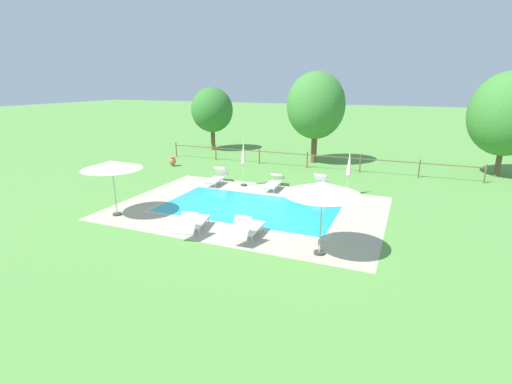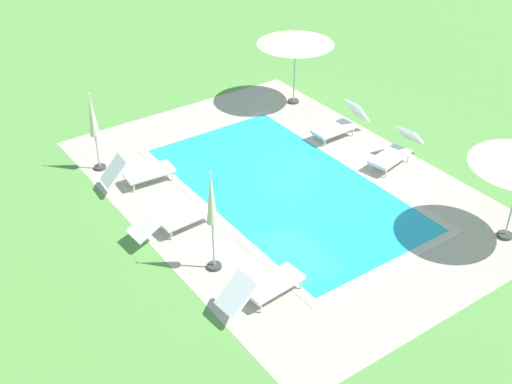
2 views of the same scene
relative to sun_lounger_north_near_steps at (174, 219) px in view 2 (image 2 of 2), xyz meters
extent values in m
plane|color=#599342|center=(0.01, -3.28, -0.35)|extent=(160.00, 160.00, 0.00)
cube|color=#B2A893|center=(0.01, -3.28, -0.35)|extent=(11.47, 8.03, 0.01)
cube|color=#23A8C1|center=(0.01, -3.28, -0.35)|extent=(7.54, 4.11, 0.01)
cube|color=#C0B59F|center=(0.01, -1.10, -0.34)|extent=(8.02, 0.24, 0.01)
cube|color=#C0B59F|center=(0.01, -5.45, -0.34)|extent=(8.02, 0.24, 0.01)
cube|color=#C0B59F|center=(3.91, -3.28, -0.34)|extent=(0.24, 4.11, 0.01)
cube|color=#C0B59F|center=(-3.88, -3.28, -0.34)|extent=(0.24, 4.11, 0.01)
cube|color=white|center=(0.02, -0.30, -0.04)|extent=(0.67, 1.33, 0.07)
cube|color=white|center=(-0.04, 0.73, 0.15)|extent=(0.64, 0.82, 0.43)
cube|color=silver|center=(0.02, -0.30, -0.09)|extent=(0.64, 1.30, 0.04)
cylinder|color=silver|center=(0.30, -0.84, -0.21)|extent=(0.04, 0.04, 0.28)
cylinder|color=silver|center=(-0.21, -0.87, -0.21)|extent=(0.04, 0.04, 0.28)
cylinder|color=silver|center=(0.24, 0.27, -0.21)|extent=(0.04, 0.04, 0.28)
cylinder|color=silver|center=(-0.27, 0.24, -0.21)|extent=(0.04, 0.04, 0.28)
cube|color=white|center=(-3.14, -0.60, -0.04)|extent=(0.71, 1.35, 0.07)
cube|color=white|center=(-3.22, 0.38, 0.22)|extent=(0.66, 0.75, 0.58)
cube|color=silver|center=(-3.14, -0.60, -0.09)|extent=(0.68, 1.32, 0.04)
cylinder|color=silver|center=(-2.84, -1.12, -0.21)|extent=(0.04, 0.04, 0.28)
cylinder|color=silver|center=(-3.34, -1.17, -0.21)|extent=(0.04, 0.04, 0.28)
cylinder|color=silver|center=(-2.93, -0.02, -0.21)|extent=(0.04, 0.04, 0.28)
cylinder|color=silver|center=(-3.44, -0.07, -0.21)|extent=(0.04, 0.04, 0.28)
cube|color=white|center=(2.28, -0.52, -0.04)|extent=(0.69, 1.34, 0.07)
cube|color=white|center=(2.35, 0.40, 0.27)|extent=(0.64, 0.66, 0.67)
cube|color=silver|center=(2.28, -0.52, -0.09)|extent=(0.66, 1.31, 0.04)
cylinder|color=silver|center=(2.50, -1.09, -0.21)|extent=(0.04, 0.04, 0.28)
cylinder|color=silver|center=(1.99, -1.06, -0.21)|extent=(0.04, 0.04, 0.28)
cylinder|color=silver|center=(2.58, 0.01, -0.21)|extent=(0.04, 0.04, 0.28)
cylinder|color=silver|center=(2.07, 0.05, -0.21)|extent=(0.04, 0.04, 0.28)
cube|color=white|center=(-0.78, -6.27, -0.04)|extent=(0.86, 1.40, 0.07)
cube|color=white|center=(-0.59, -7.21, 0.25)|extent=(0.72, 0.77, 0.62)
cube|color=silver|center=(-0.78, -6.27, -0.09)|extent=(0.82, 1.36, 0.04)
cylinder|color=silver|center=(-1.15, -5.79, -0.21)|extent=(0.04, 0.04, 0.28)
cylinder|color=silver|center=(-0.65, -5.68, -0.21)|extent=(0.04, 0.04, 0.28)
cylinder|color=silver|center=(-0.92, -6.87, -0.21)|extent=(0.04, 0.04, 0.28)
cylinder|color=silver|center=(-0.42, -6.76, -0.21)|extent=(0.04, 0.04, 0.28)
cube|color=white|center=(1.34, -6.08, -0.04)|extent=(0.62, 1.31, 0.07)
cube|color=white|center=(1.36, -6.99, 0.29)|extent=(0.61, 0.59, 0.70)
cube|color=silver|center=(1.34, -6.08, -0.09)|extent=(0.59, 1.28, 0.04)
cylinder|color=silver|center=(1.07, -5.53, -0.21)|extent=(0.04, 0.04, 0.28)
cylinder|color=silver|center=(1.58, -5.52, -0.21)|extent=(0.04, 0.04, 0.28)
cylinder|color=silver|center=(1.10, -6.64, -0.21)|extent=(0.04, 0.04, 0.28)
cylinder|color=silver|center=(1.61, -6.63, -0.21)|extent=(0.04, 0.04, 0.28)
cylinder|color=#383838|center=(-4.65, -6.23, -0.31)|extent=(0.36, 0.36, 0.08)
cylinder|color=#383838|center=(3.94, -6.61, -0.31)|extent=(0.36, 0.36, 0.08)
cylinder|color=#B2B5B7|center=(3.94, -6.61, 0.83)|extent=(0.04, 0.04, 2.37)
cone|color=beige|center=(3.94, -6.61, 1.84)|extent=(2.42, 2.42, 0.39)
sphere|color=beige|center=(3.94, -6.61, 2.05)|extent=(0.06, 0.06, 0.06)
cylinder|color=#383838|center=(3.68, 0.28, -0.31)|extent=(0.32, 0.32, 0.08)
cylinder|color=#B2B5B7|center=(3.68, 0.28, 0.17)|extent=(0.04, 0.04, 1.04)
cone|color=beige|center=(3.68, 0.28, 1.28)|extent=(0.25, 0.25, 1.19)
sphere|color=beige|center=(3.68, 0.28, 1.90)|extent=(0.05, 0.05, 0.05)
cylinder|color=#383838|center=(-1.69, -0.05, -0.31)|extent=(0.32, 0.32, 0.08)
cylinder|color=#B2B5B7|center=(-1.69, -0.05, 0.26)|extent=(0.04, 0.04, 1.23)
cone|color=beige|center=(-1.69, -0.05, 1.48)|extent=(0.24, 0.24, 1.20)
sphere|color=beige|center=(-1.69, -0.05, 2.10)|extent=(0.05, 0.05, 0.05)
camera|label=1|loc=(6.27, -17.51, 4.95)|focal=26.27mm
camera|label=2|loc=(-11.41, 5.65, 9.01)|focal=46.26mm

